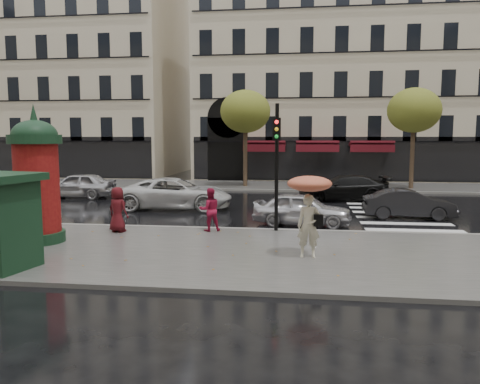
# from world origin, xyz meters

# --- Properties ---
(ground) EXTENTS (160.00, 160.00, 0.00)m
(ground) POSITION_xyz_m (0.00, 0.00, 0.00)
(ground) COLOR black
(ground) RESTS_ON ground
(near_sidewalk) EXTENTS (90.00, 7.00, 0.12)m
(near_sidewalk) POSITION_xyz_m (0.00, -0.50, 0.06)
(near_sidewalk) COLOR #474744
(near_sidewalk) RESTS_ON ground
(far_sidewalk) EXTENTS (90.00, 6.00, 0.12)m
(far_sidewalk) POSITION_xyz_m (0.00, 19.00, 0.06)
(far_sidewalk) COLOR #474744
(far_sidewalk) RESTS_ON ground
(near_kerb) EXTENTS (90.00, 0.25, 0.14)m
(near_kerb) POSITION_xyz_m (0.00, 3.00, 0.07)
(near_kerb) COLOR slate
(near_kerb) RESTS_ON ground
(far_kerb) EXTENTS (90.00, 0.25, 0.14)m
(far_kerb) POSITION_xyz_m (0.00, 16.00, 0.07)
(far_kerb) COLOR slate
(far_kerb) RESTS_ON ground
(zebra_crossing) EXTENTS (3.60, 11.75, 0.01)m
(zebra_crossing) POSITION_xyz_m (6.00, 9.60, 0.01)
(zebra_crossing) COLOR silver
(zebra_crossing) RESTS_ON ground
(bldg_far_corner) EXTENTS (26.00, 14.00, 22.90)m
(bldg_far_corner) POSITION_xyz_m (6.00, 30.00, 11.31)
(bldg_far_corner) COLOR #B7A88C
(bldg_far_corner) RESTS_ON ground
(bldg_far_left) EXTENTS (24.00, 14.00, 22.90)m
(bldg_far_left) POSITION_xyz_m (-22.00, 30.00, 11.31)
(bldg_far_left) COLOR #B7A88C
(bldg_far_left) RESTS_ON ground
(tree_far_left) EXTENTS (3.40, 3.40, 6.64)m
(tree_far_left) POSITION_xyz_m (-2.00, 18.00, 5.17)
(tree_far_left) COLOR #38281C
(tree_far_left) RESTS_ON ground
(tree_far_right) EXTENTS (3.40, 3.40, 6.64)m
(tree_far_right) POSITION_xyz_m (9.00, 18.00, 5.17)
(tree_far_right) COLOR #38281C
(tree_far_right) RESTS_ON ground
(woman_umbrella) EXTENTS (1.23, 1.23, 2.36)m
(woman_umbrella) POSITION_xyz_m (1.99, -0.87, 1.68)
(woman_umbrella) COLOR beige
(woman_umbrella) RESTS_ON near_sidewalk
(woman_red) EXTENTS (0.91, 0.82, 1.54)m
(woman_red) POSITION_xyz_m (-1.45, 2.40, 0.89)
(woman_red) COLOR maroon
(woman_red) RESTS_ON near_sidewalk
(man_burgundy) EXTENTS (0.91, 0.74, 1.60)m
(man_burgundy) POSITION_xyz_m (-4.65, 1.83, 0.92)
(man_burgundy) COLOR #4B0F14
(man_burgundy) RESTS_ON near_sidewalk
(morris_column) EXTENTS (1.63, 1.63, 4.38)m
(morris_column) POSITION_xyz_m (-6.54, -0.02, 2.21)
(morris_column) COLOR black
(morris_column) RESTS_ON near_sidewalk
(traffic_light) EXTENTS (0.28, 0.42, 4.51)m
(traffic_light) POSITION_xyz_m (0.90, 2.71, 2.85)
(traffic_light) COLOR black
(traffic_light) RESTS_ON near_sidewalk
(car_silver) EXTENTS (3.99, 1.98, 1.31)m
(car_silver) POSITION_xyz_m (1.83, 4.54, 0.65)
(car_silver) COLOR silver
(car_silver) RESTS_ON ground
(car_darkgrey) EXTENTS (3.81, 1.37, 1.25)m
(car_darkgrey) POSITION_xyz_m (6.36, 6.74, 0.62)
(car_darkgrey) COLOR black
(car_darkgrey) RESTS_ON ground
(car_white) EXTENTS (5.58, 2.83, 1.51)m
(car_white) POSITION_xyz_m (-4.23, 8.04, 0.76)
(car_white) COLOR silver
(car_white) RESTS_ON ground
(car_black) EXTENTS (5.00, 2.38, 1.41)m
(car_black) POSITION_xyz_m (4.10, 12.08, 0.70)
(car_black) COLOR black
(car_black) RESTS_ON ground
(car_far_silver) EXTENTS (4.35, 1.87, 1.46)m
(car_far_silver) POSITION_xyz_m (-10.87, 11.34, 0.73)
(car_far_silver) COLOR #AFAEB3
(car_far_silver) RESTS_ON ground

